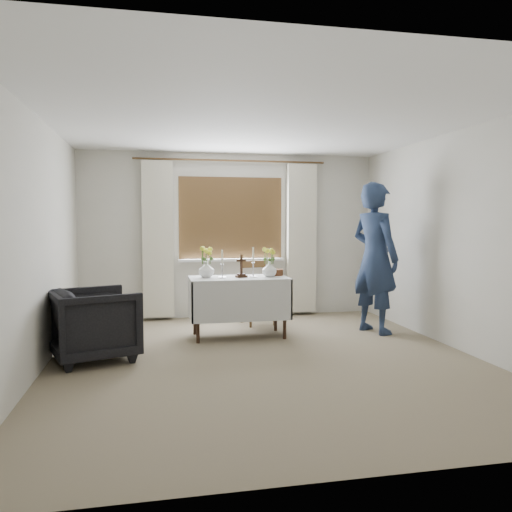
{
  "coord_description": "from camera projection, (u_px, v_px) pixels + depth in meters",
  "views": [
    {
      "loc": [
        -1.13,
        -5.08,
        1.47
      ],
      "look_at": [
        0.08,
        0.91,
        1.04
      ],
      "focal_mm": 35.0,
      "sensor_mm": 36.0,
      "label": 1
    }
  ],
  "objects": [
    {
      "name": "radiator",
      "position": [
        232.0,
        298.0,
        7.64
      ],
      "size": [
        1.1,
        0.1,
        0.6
      ],
      "primitive_type": "cube",
      "color": "silver",
      "rests_on": "ground"
    },
    {
      "name": "flower_vase_right",
      "position": [
        269.0,
        269.0,
        6.36
      ],
      "size": [
        0.25,
        0.25,
        0.19
      ],
      "primitive_type": "imported",
      "rotation": [
        0.0,
        0.0,
        0.41
      ],
      "color": "white",
      "rests_on": "altar_table"
    },
    {
      "name": "flower_vase_left",
      "position": [
        206.0,
        269.0,
        6.28
      ],
      "size": [
        0.21,
        0.21,
        0.2
      ],
      "primitive_type": "imported",
      "rotation": [
        0.0,
        0.0,
        0.1
      ],
      "color": "white",
      "rests_on": "altar_table"
    },
    {
      "name": "wicker_basket",
      "position": [
        275.0,
        272.0,
        6.54
      ],
      "size": [
        0.27,
        0.27,
        0.08
      ],
      "primitive_type": "cylinder",
      "rotation": [
        0.0,
        0.0,
        -0.3
      ],
      "color": "brown",
      "rests_on": "altar_table"
    },
    {
      "name": "armchair",
      "position": [
        95.0,
        324.0,
        5.28
      ],
      "size": [
        1.07,
        1.05,
        0.77
      ],
      "primitive_type": "imported",
      "rotation": [
        0.0,
        0.0,
        1.91
      ],
      "color": "black",
      "rests_on": "ground"
    },
    {
      "name": "ground",
      "position": [
        266.0,
        360.0,
        5.3
      ],
      "size": [
        5.0,
        5.0,
        0.0
      ],
      "primitive_type": "plane",
      "color": "gray",
      "rests_on": "ground"
    },
    {
      "name": "wooden_chair",
      "position": [
        258.0,
        293.0,
        7.12
      ],
      "size": [
        0.49,
        0.49,
        0.91
      ],
      "primitive_type": null,
      "rotation": [
        0.0,
        0.0,
        0.18
      ],
      "color": "#50361B",
      "rests_on": "ground"
    },
    {
      "name": "candlestick_right",
      "position": [
        253.0,
        262.0,
        6.33
      ],
      "size": [
        0.13,
        0.13,
        0.38
      ],
      "primitive_type": null,
      "rotation": [
        0.0,
        0.0,
        0.27
      ],
      "color": "silver",
      "rests_on": "altar_table"
    },
    {
      "name": "altar_table",
      "position": [
        239.0,
        307.0,
        6.34
      ],
      "size": [
        1.24,
        0.64,
        0.76
      ],
      "primitive_type": "cube",
      "color": "silver",
      "rests_on": "ground"
    },
    {
      "name": "person",
      "position": [
        375.0,
        258.0,
        6.56
      ],
      "size": [
        0.72,
        0.85,
        1.98
      ],
      "primitive_type": "imported",
      "rotation": [
        0.0,
        0.0,
        1.97
      ],
      "color": "navy",
      "rests_on": "ground"
    },
    {
      "name": "candlestick_left",
      "position": [
        222.0,
        264.0,
        6.24
      ],
      "size": [
        0.12,
        0.12,
        0.35
      ],
      "primitive_type": null,
      "rotation": [
        0.0,
        0.0,
        0.18
      ],
      "color": "silver",
      "rests_on": "altar_table"
    },
    {
      "name": "wooden_cross",
      "position": [
        241.0,
        266.0,
        6.29
      ],
      "size": [
        0.16,
        0.13,
        0.29
      ],
      "primitive_type": null,
      "rotation": [
        0.0,
        0.0,
        0.28
      ],
      "color": "black",
      "rests_on": "altar_table"
    }
  ]
}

